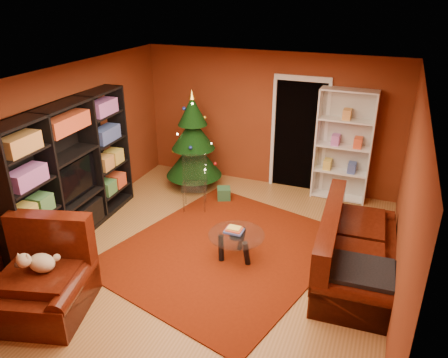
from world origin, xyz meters
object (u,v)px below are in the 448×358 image
at_px(rug, 225,250).
at_px(armchair, 39,281).
at_px(media_unit, 71,172).
at_px(gift_box_teal, 202,174).
at_px(coffee_table, 236,246).
at_px(sofa, 358,245).
at_px(dog, 42,263).
at_px(christmas_tree, 193,141).
at_px(gift_box_red, 197,173).
at_px(gift_box_green, 224,194).
at_px(acrylic_chair, 194,186).
at_px(white_bookshelf, 343,146).

distance_m(rug, armchair, 2.63).
xyz_separation_m(media_unit, gift_box_teal, (1.05, 2.55, -0.91)).
height_order(armchair, coffee_table, armchair).
relative_size(media_unit, sofa, 1.26).
xyz_separation_m(media_unit, sofa, (4.29, 0.46, -0.59)).
bearing_deg(coffee_table, rug, 151.47).
distance_m(media_unit, sofa, 4.36).
bearing_deg(dog, christmas_tree, 72.67).
relative_size(armchair, dog, 2.92).
bearing_deg(gift_box_red, gift_box_teal, -30.27).
bearing_deg(christmas_tree, gift_box_teal, 77.48).
distance_m(gift_box_teal, gift_box_green, 0.95).
bearing_deg(armchair, media_unit, 100.24).
bearing_deg(rug, gift_box_green, 111.99).
height_order(gift_box_teal, dog, dog).
height_order(rug, gift_box_green, gift_box_green).
distance_m(rug, acrylic_chair, 1.53).
distance_m(gift_box_red, coffee_table, 2.98).
relative_size(christmas_tree, acrylic_chair, 2.24).
bearing_deg(media_unit, gift_box_teal, 64.76).
bearing_deg(gift_box_teal, acrylic_chair, -72.35).
height_order(gift_box_red, white_bookshelf, white_bookshelf).
bearing_deg(gift_box_red, acrylic_chair, -67.29).
distance_m(gift_box_teal, dog, 4.23).
relative_size(sofa, coffee_table, 2.69).
distance_m(media_unit, gift_box_teal, 2.90).
xyz_separation_m(rug, gift_box_red, (-1.51, 2.30, 0.11)).
distance_m(armchair, acrylic_chair, 3.18).
relative_size(christmas_tree, white_bookshelf, 0.92).
height_order(rug, coffee_table, coffee_table).
height_order(media_unit, christmas_tree, media_unit).
relative_size(sofa, acrylic_chair, 2.53).
xyz_separation_m(gift_box_red, sofa, (3.40, -2.17, 0.36)).
bearing_deg(sofa, rug, 90.94).
bearing_deg(acrylic_chair, media_unit, -156.11).
distance_m(white_bookshelf, armchair, 5.40).
xyz_separation_m(media_unit, white_bookshelf, (3.73, 2.80, -0.04)).
xyz_separation_m(armchair, coffee_table, (1.82, 1.92, -0.24)).
bearing_deg(gift_box_teal, christmas_tree, -102.52).
xyz_separation_m(gift_box_red, dog, (-0.04, -4.28, 0.56)).
distance_m(gift_box_green, coffee_table, 1.93).
bearing_deg(gift_box_teal, dog, -92.64).
bearing_deg(rug, gift_box_red, 123.25).
relative_size(rug, dog, 8.29).
xyz_separation_m(christmas_tree, white_bookshelf, (2.74, 0.51, 0.08)).
height_order(dog, coffee_table, dog).
height_order(sofa, acrylic_chair, sofa).
distance_m(white_bookshelf, acrylic_chair, 2.77).
relative_size(christmas_tree, gift_box_green, 8.14).
height_order(armchair, dog, armchair).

